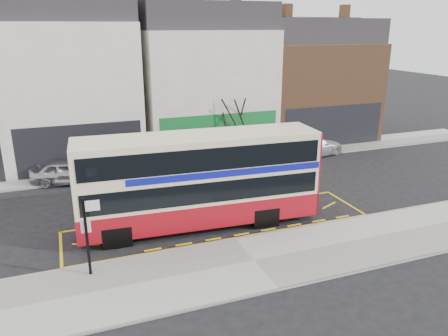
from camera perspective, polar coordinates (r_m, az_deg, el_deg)
name	(u,v)px	position (r m, az deg, el deg)	size (l,w,h in m)	color
ground	(232,238)	(19.22, 1.07, -9.11)	(120.00, 120.00, 0.00)	black
pavement	(254,262)	(17.33, 3.94, -12.13)	(40.00, 4.00, 0.15)	#A9A7A0
kerb	(235,240)	(18.88, 1.50, -9.39)	(40.00, 0.15, 0.15)	gray
far_pavement	(171,165)	(28.95, -6.98, 0.46)	(50.00, 3.00, 0.15)	#A9A7A0
road_markings	(220,223)	(20.56, -0.59, -7.19)	(14.00, 3.40, 0.01)	#DDBD0B
terrace_left	(72,81)	(31.06, -19.27, 10.71)	(8.00, 8.01, 11.80)	white
terrace_green_shop	(202,79)	(32.60, -2.96, 11.54)	(9.00, 8.01, 11.30)	white
terrace_right	(308,81)	(36.40, 10.94, 11.14)	(9.00, 8.01, 10.30)	brown
double_decker_bus	(200,179)	(19.55, -3.15, -1.44)	(10.88, 3.16, 4.29)	beige
bus_stop_post	(88,229)	(16.32, -17.36, -7.64)	(0.73, 0.14, 2.96)	black
car_silver	(68,172)	(26.89, -19.68, -0.47)	(1.67, 4.16, 1.42)	#A1A1A6
car_grey	(149,164)	(27.23, -9.80, 0.52)	(1.45, 4.15, 1.37)	#3E4145
car_white	(313,146)	(31.43, 11.54, 2.83)	(1.97, 4.84, 1.40)	silver
street_tree_right	(233,106)	(29.31, 1.12, 8.16)	(2.53, 2.53, 5.47)	black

